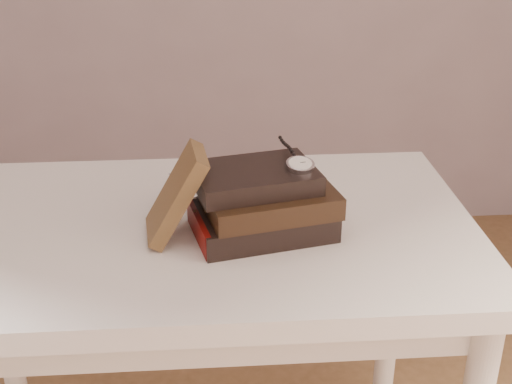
{
  "coord_description": "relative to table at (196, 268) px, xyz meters",
  "views": [
    {
      "loc": [
        0.03,
        -0.73,
        1.32
      ],
      "look_at": [
        0.11,
        0.31,
        0.82
      ],
      "focal_mm": 48.15,
      "sensor_mm": 36.0,
      "label": 1
    }
  ],
  "objects": [
    {
      "name": "pocket_watch",
      "position": [
        0.18,
        -0.03,
        0.21
      ],
      "size": [
        0.06,
        0.15,
        0.02
      ],
      "color": "silver",
      "rests_on": "book_stack"
    },
    {
      "name": "journal",
      "position": [
        -0.03,
        -0.05,
        0.17
      ],
      "size": [
        0.12,
        0.11,
        0.16
      ],
      "primitive_type": "cube",
      "rotation": [
        0.0,
        0.53,
        0.11
      ],
      "color": "#422E19",
      "rests_on": "table"
    },
    {
      "name": "table",
      "position": [
        0.0,
        0.0,
        0.0
      ],
      "size": [
        1.0,
        0.6,
        0.75
      ],
      "color": "white",
      "rests_on": "ground"
    },
    {
      "name": "eyeglasses",
      "position": [
        0.02,
        0.02,
        0.16
      ],
      "size": [
        0.12,
        0.13,
        0.05
      ],
      "color": "silver",
      "rests_on": "book_stack"
    },
    {
      "name": "book_stack",
      "position": [
        0.12,
        -0.04,
        0.15
      ],
      "size": [
        0.26,
        0.2,
        0.12
      ],
      "color": "black",
      "rests_on": "table"
    }
  ]
}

